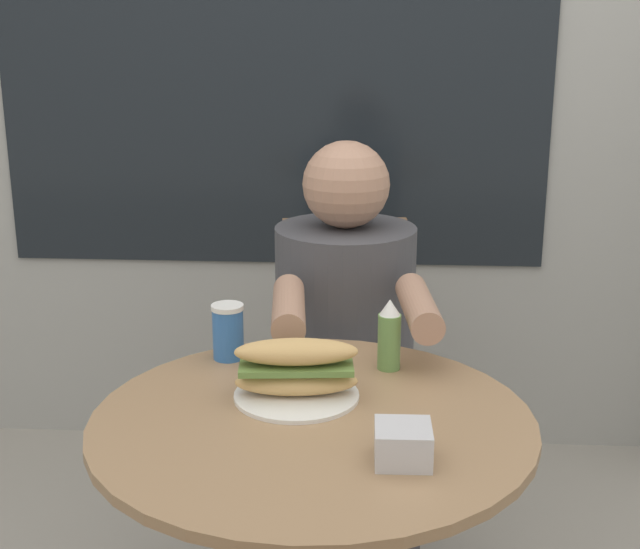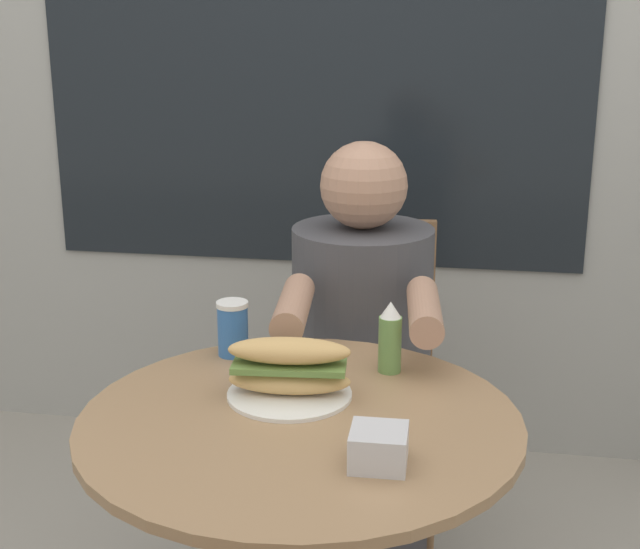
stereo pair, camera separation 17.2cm
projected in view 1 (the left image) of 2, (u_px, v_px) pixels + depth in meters
The scene contains 8 objects.
storefront_wall at pixel (343, 20), 2.75m from camera, with size 8.00×0.09×2.80m.
cafe_table at pixel (313, 514), 1.63m from camera, with size 0.79×0.79×0.74m.
diner_chair at pixel (345, 346), 2.52m from camera, with size 0.41×0.41×0.87m.
seated_diner at pixel (345, 406), 2.19m from camera, with size 0.38×0.62×1.14m.
sandwich_on_plate at pixel (296, 372), 1.64m from camera, with size 0.23×0.23×0.11m.
drink_cup at pixel (228, 331), 1.82m from camera, with size 0.07×0.07×0.12m.
napkin_box at pixel (403, 444), 1.41m from camera, with size 0.09×0.09×0.06m.
condiment_bottle at pixel (389, 335), 1.77m from camera, with size 0.05×0.05×0.15m.
Camera 1 is at (0.10, -1.43, 1.43)m, focal length 50.00 mm.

